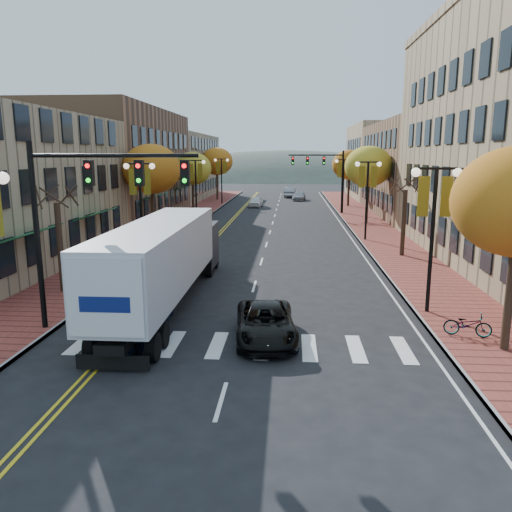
% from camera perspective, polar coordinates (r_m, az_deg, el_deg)
% --- Properties ---
extents(ground, '(200.00, 200.00, 0.00)m').
position_cam_1_polar(ground, '(15.83, -2.98, -12.87)').
color(ground, black).
rests_on(ground, ground).
extents(sidewalk_left, '(4.00, 85.00, 0.15)m').
position_cam_1_polar(sidewalk_left, '(48.47, -8.87, 3.70)').
color(sidewalk_left, brown).
rests_on(sidewalk_left, ground).
extents(sidewalk_right, '(4.00, 85.00, 0.15)m').
position_cam_1_polar(sidewalk_right, '(47.79, 12.71, 3.45)').
color(sidewalk_right, brown).
rests_on(sidewalk_right, ground).
extents(building_left_mid, '(12.00, 24.00, 11.00)m').
position_cam_1_polar(building_left_mid, '(53.72, -16.68, 9.92)').
color(building_left_mid, brown).
rests_on(building_left_mid, ground).
extents(building_left_far, '(12.00, 26.00, 9.50)m').
position_cam_1_polar(building_left_far, '(77.64, -10.09, 10.00)').
color(building_left_far, '#9E8966').
rests_on(building_left_far, ground).
extents(building_right_mid, '(15.00, 24.00, 10.00)m').
position_cam_1_polar(building_right_mid, '(58.74, 20.87, 9.26)').
color(building_right_mid, brown).
rests_on(building_right_mid, ground).
extents(building_right_far, '(15.00, 20.00, 11.00)m').
position_cam_1_polar(building_right_far, '(80.07, 16.39, 10.30)').
color(building_right_far, '#9E8966').
rests_on(building_right_far, ground).
extents(tree_left_a, '(0.28, 0.28, 4.20)m').
position_cam_1_polar(tree_left_a, '(25.16, -21.47, 0.90)').
color(tree_left_a, '#382619').
rests_on(tree_left_a, sidewalk_left).
extents(tree_left_b, '(4.48, 4.48, 7.21)m').
position_cam_1_polar(tree_left_b, '(39.82, -11.86, 9.69)').
color(tree_left_b, '#382619').
rests_on(tree_left_b, sidewalk_left).
extents(tree_left_c, '(4.16, 4.16, 6.69)m').
position_cam_1_polar(tree_left_c, '(55.39, -7.29, 9.88)').
color(tree_left_c, '#382619').
rests_on(tree_left_c, sidewalk_left).
extents(tree_left_d, '(4.61, 4.61, 7.42)m').
position_cam_1_polar(tree_left_d, '(73.12, -4.50, 10.73)').
color(tree_left_d, '#382619').
rests_on(tree_left_d, sidewalk_left).
extents(tree_right_b, '(0.28, 0.28, 4.20)m').
position_cam_1_polar(tree_right_b, '(33.37, 16.51, 3.65)').
color(tree_right_b, '#382619').
rests_on(tree_right_b, sidewalk_right).
extents(tree_right_c, '(4.48, 4.48, 7.21)m').
position_cam_1_polar(tree_right_c, '(48.85, 12.73, 9.94)').
color(tree_right_c, '#382619').
rests_on(tree_right_c, sidewalk_right).
extents(tree_right_d, '(4.35, 4.35, 7.00)m').
position_cam_1_polar(tree_right_d, '(64.71, 10.63, 10.20)').
color(tree_right_d, '#382619').
rests_on(tree_right_d, sidewalk_right).
extents(lamp_left_b, '(1.96, 0.36, 6.05)m').
position_cam_1_polar(lamp_left_b, '(31.79, -13.09, 7.17)').
color(lamp_left_b, black).
rests_on(lamp_left_b, ground).
extents(lamp_left_c, '(1.96, 0.36, 6.05)m').
position_cam_1_polar(lamp_left_c, '(49.25, -6.91, 8.81)').
color(lamp_left_c, black).
rests_on(lamp_left_c, ground).
extents(lamp_left_d, '(1.96, 0.36, 6.05)m').
position_cam_1_polar(lamp_left_d, '(66.99, -3.96, 9.55)').
color(lamp_left_d, black).
rests_on(lamp_left_d, ground).
extents(lamp_right_a, '(1.96, 0.36, 6.05)m').
position_cam_1_polar(lamp_right_a, '(21.20, 19.66, 4.78)').
color(lamp_right_a, black).
rests_on(lamp_right_a, ground).
extents(lamp_right_b, '(1.96, 0.36, 6.05)m').
position_cam_1_polar(lamp_right_b, '(38.79, 12.62, 7.92)').
color(lamp_right_b, black).
rests_on(lamp_right_b, ground).
extents(lamp_right_c, '(1.96, 0.36, 6.05)m').
position_cam_1_polar(lamp_right_c, '(56.63, 9.97, 9.06)').
color(lamp_right_c, black).
rests_on(lamp_right_c, ground).
extents(traffic_mast_near, '(6.10, 0.35, 7.00)m').
position_cam_1_polar(traffic_mast_near, '(18.85, -18.83, 6.00)').
color(traffic_mast_near, black).
rests_on(traffic_mast_near, ground).
extents(traffic_mast_far, '(6.10, 0.34, 7.00)m').
position_cam_1_polar(traffic_mast_far, '(56.44, 7.92, 9.75)').
color(traffic_mast_far, black).
rests_on(traffic_mast_far, ground).
extents(semi_truck, '(2.53, 15.18, 3.79)m').
position_cam_1_polar(semi_truck, '(22.05, -10.16, 0.04)').
color(semi_truck, black).
rests_on(semi_truck, ground).
extents(navy_sedan, '(1.88, 4.51, 1.45)m').
position_cam_1_polar(navy_sedan, '(18.56, -13.81, -7.07)').
color(navy_sedan, '#0C1932').
rests_on(navy_sedan, ground).
extents(black_suv, '(2.48, 4.66, 1.25)m').
position_cam_1_polar(black_suv, '(17.99, 1.12, -7.66)').
color(black_suv, black).
rests_on(black_suv, ground).
extents(car_far_white, '(1.85, 3.94, 1.30)m').
position_cam_1_polar(car_far_white, '(63.92, -0.03, 6.22)').
color(car_far_white, white).
rests_on(car_far_white, ground).
extents(car_far_silver, '(2.21, 4.41, 1.23)m').
position_cam_1_polar(car_far_silver, '(73.67, 4.95, 6.84)').
color(car_far_silver, '#98999F').
rests_on(car_far_silver, ground).
extents(car_far_oncoming, '(1.96, 4.67, 1.50)m').
position_cam_1_polar(car_far_oncoming, '(79.19, 3.92, 7.28)').
color(car_far_oncoming, '#939299').
rests_on(car_far_oncoming, ground).
extents(bicycle, '(1.71, 0.93, 0.85)m').
position_cam_1_polar(bicycle, '(19.51, 23.04, -7.21)').
color(bicycle, gray).
rests_on(bicycle, sidewalk_right).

